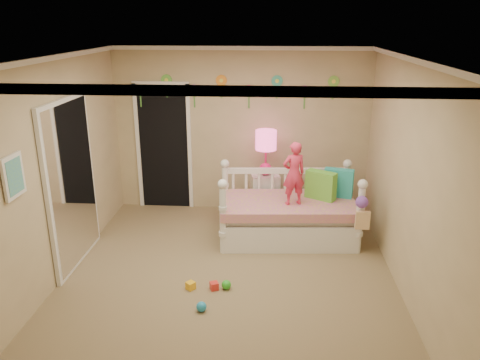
# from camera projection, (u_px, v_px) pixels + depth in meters

# --- Properties ---
(floor) EXTENTS (4.00, 4.50, 0.01)m
(floor) POSITION_uv_depth(u_px,v_px,m) (228.00, 277.00, 5.70)
(floor) COLOR #7F684C
(floor) RESTS_ON ground
(ceiling) EXTENTS (4.00, 4.50, 0.01)m
(ceiling) POSITION_uv_depth(u_px,v_px,m) (226.00, 57.00, 4.85)
(ceiling) COLOR white
(ceiling) RESTS_ON floor
(back_wall) EXTENTS (4.00, 0.01, 2.60)m
(back_wall) POSITION_uv_depth(u_px,v_px,m) (241.00, 131.00, 7.40)
(back_wall) COLOR tan
(back_wall) RESTS_ON floor
(left_wall) EXTENTS (0.01, 4.50, 2.60)m
(left_wall) POSITION_uv_depth(u_px,v_px,m) (55.00, 172.00, 5.41)
(left_wall) COLOR tan
(left_wall) RESTS_ON floor
(right_wall) EXTENTS (0.01, 4.50, 2.60)m
(right_wall) POSITION_uv_depth(u_px,v_px,m) (409.00, 180.00, 5.14)
(right_wall) COLOR tan
(right_wall) RESTS_ON floor
(crown_molding) EXTENTS (4.00, 4.50, 0.06)m
(crown_molding) POSITION_uv_depth(u_px,v_px,m) (226.00, 60.00, 4.86)
(crown_molding) COLOR white
(crown_molding) RESTS_ON ceiling
(daybed) EXTENTS (1.97, 1.16, 1.03)m
(daybed) POSITION_uv_depth(u_px,v_px,m) (288.00, 204.00, 6.57)
(daybed) COLOR white
(daybed) RESTS_ON floor
(pillow_turquoise) EXTENTS (0.43, 0.24, 0.40)m
(pillow_turquoise) POSITION_uv_depth(u_px,v_px,m) (338.00, 183.00, 6.64)
(pillow_turquoise) COLOR #23A5AF
(pillow_turquoise) RESTS_ON daybed
(pillow_lime) EXTENTS (0.44, 0.36, 0.40)m
(pillow_lime) POSITION_uv_depth(u_px,v_px,m) (321.00, 185.00, 6.55)
(pillow_lime) COLOR #6ACA3D
(pillow_lime) RESTS_ON daybed
(child) EXTENTS (0.37, 0.31, 0.88)m
(child) POSITION_uv_depth(u_px,v_px,m) (294.00, 174.00, 6.28)
(child) COLOR #ED365A
(child) RESTS_ON daybed
(nightstand) EXTENTS (0.47, 0.39, 0.71)m
(nightstand) POSITION_uv_depth(u_px,v_px,m) (265.00, 196.00, 7.33)
(nightstand) COLOR white
(nightstand) RESTS_ON floor
(table_lamp) EXTENTS (0.32, 0.32, 0.70)m
(table_lamp) POSITION_uv_depth(u_px,v_px,m) (266.00, 146.00, 7.06)
(table_lamp) COLOR #D91C61
(table_lamp) RESTS_ON nightstand
(closet_doorway) EXTENTS (0.90, 0.04, 2.07)m
(closet_doorway) POSITION_uv_depth(u_px,v_px,m) (164.00, 146.00, 7.55)
(closet_doorway) COLOR black
(closet_doorway) RESTS_ON back_wall
(flower_decals) EXTENTS (3.40, 0.02, 0.50)m
(flower_decals) POSITION_uv_depth(u_px,v_px,m) (235.00, 90.00, 7.19)
(flower_decals) COLOR #B2668C
(flower_decals) RESTS_ON back_wall
(mirror_closet) EXTENTS (0.07, 1.30, 2.10)m
(mirror_closet) POSITION_uv_depth(u_px,v_px,m) (72.00, 184.00, 5.77)
(mirror_closet) COLOR white
(mirror_closet) RESTS_ON left_wall
(wall_picture) EXTENTS (0.05, 0.34, 0.42)m
(wall_picture) POSITION_uv_depth(u_px,v_px,m) (13.00, 176.00, 4.48)
(wall_picture) COLOR white
(wall_picture) RESTS_ON left_wall
(hanging_bag) EXTENTS (0.20, 0.16, 0.36)m
(hanging_bag) POSITION_uv_depth(u_px,v_px,m) (361.00, 214.00, 5.96)
(hanging_bag) COLOR beige
(hanging_bag) RESTS_ON daybed
(toy_scatter) EXTENTS (1.20, 1.49, 0.11)m
(toy_scatter) POSITION_uv_depth(u_px,v_px,m) (208.00, 294.00, 5.25)
(toy_scatter) COLOR #996666
(toy_scatter) RESTS_ON floor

